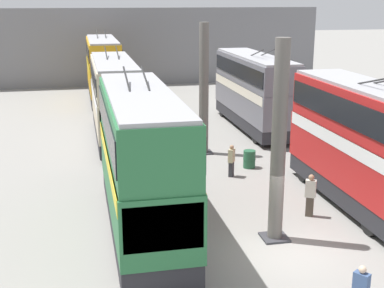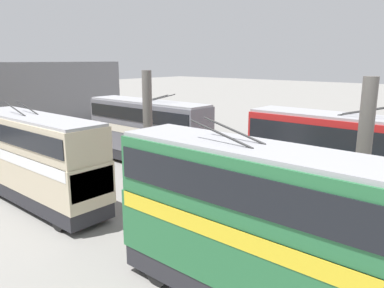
{
  "view_description": "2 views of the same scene",
  "coord_description": "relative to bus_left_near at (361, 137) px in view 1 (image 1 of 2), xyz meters",
  "views": [
    {
      "loc": [
        -15.71,
        6.76,
        8.62
      ],
      "look_at": [
        9.24,
        1.44,
        1.58
      ],
      "focal_mm": 50.0,
      "sensor_mm": 36.0,
      "label": 1
    },
    {
      "loc": [
        -2.49,
        14.02,
        7.89
      ],
      "look_at": [
        10.71,
        -1.34,
        3.29
      ],
      "focal_mm": 35.0,
      "sensor_mm": 36.0,
      "label": 2
    }
  ],
  "objects": [
    {
      "name": "bus_right_mid",
      "position": [
        12.71,
        9.34,
        -0.12
      ],
      "size": [
        10.26,
        2.54,
        5.6
      ],
      "color": "black",
      "rests_on": "ground_plane"
    },
    {
      "name": "person_aisle_midway",
      "position": [
        4.59,
        4.27,
        -2.11
      ],
      "size": [
        0.48,
        0.43,
        1.62
      ],
      "rotation": [
        0.0,
        0.0,
        4.12
      ],
      "color": "#2D2D33",
      "rests_on": "ground_plane"
    },
    {
      "name": "bus_left_near",
      "position": [
        0.0,
        0.0,
        0.0
      ],
      "size": [
        9.17,
        2.54,
        5.84
      ],
      "color": "black",
      "rests_on": "ground_plane"
    },
    {
      "name": "person_by_left_row",
      "position": [
        -0.87,
        2.55,
        -2.02
      ],
      "size": [
        0.42,
        0.48,
        1.78
      ],
      "rotation": [
        0.0,
        0.0,
        2.62
      ],
      "color": "#473D33",
      "rests_on": "ground_plane"
    },
    {
      "name": "bus_right_near",
      "position": [
        -1.06,
        9.34,
        0.1
      ],
      "size": [
        9.99,
        2.54,
        6.01
      ],
      "color": "black",
      "rests_on": "ground_plane"
    },
    {
      "name": "bus_left_far",
      "position": [
        14.06,
        0.0,
        -0.16
      ],
      "size": [
        10.8,
        2.54,
        5.54
      ],
      "color": "black",
      "rests_on": "ground_plane"
    },
    {
      "name": "ground_plane",
      "position": [
        -3.91,
        4.67,
        -2.97
      ],
      "size": [
        240.0,
        240.0,
        0.0
      ],
      "primitive_type": "plane",
      "color": "gray"
    },
    {
      "name": "bus_right_far",
      "position": [
        26.18,
        9.34,
        0.03
      ],
      "size": [
        10.75,
        2.54,
        5.88
      ],
      "color": "black",
      "rests_on": "ground_plane"
    },
    {
      "name": "support_column_far",
      "position": [
        8.91,
        4.67,
        0.57
      ],
      "size": [
        0.96,
        0.96,
        7.31
      ],
      "color": "#605B56",
      "rests_on": "ground_plane"
    },
    {
      "name": "support_column_near",
      "position": [
        -2.55,
        4.67,
        0.57
      ],
      "size": [
        0.96,
        0.96,
        7.31
      ],
      "color": "#605B56",
      "rests_on": "ground_plane"
    },
    {
      "name": "depot_back_wall",
      "position": [
        34.23,
        4.67,
        0.83
      ],
      "size": [
        0.5,
        36.0,
        7.6
      ],
      "color": "slate",
      "rests_on": "ground_plane"
    },
    {
      "name": "person_by_right_row",
      "position": [
        1.34,
        7.45,
        -2.12
      ],
      "size": [
        0.48,
        0.39,
        1.61
      ],
      "rotation": [
        0.0,
        0.0,
        2.0
      ],
      "color": "#2D2D33",
      "rests_on": "ground_plane"
    },
    {
      "name": "oil_drum",
      "position": [
        5.77,
        2.95,
        -2.5
      ],
      "size": [
        0.66,
        0.66,
        0.92
      ],
      "color": "#235638",
      "rests_on": "ground_plane"
    }
  ]
}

